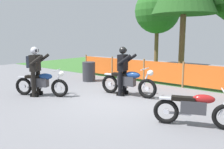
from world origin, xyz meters
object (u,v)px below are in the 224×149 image
at_px(rider_trailing, 123,69).
at_px(oil_drum, 89,72).
at_px(motorcycle_lead, 42,83).
at_px(motorcycle_third, 196,108).
at_px(rider_lead, 35,68).
at_px(motorcycle_trailing, 128,82).

distance_m(rider_trailing, oil_drum, 2.98).
relative_size(rider_trailing, oil_drum, 1.92).
distance_m(motorcycle_lead, oil_drum, 3.03).
bearing_deg(motorcycle_third, rider_trailing, 134.85).
relative_size(motorcycle_lead, oil_drum, 2.03).
height_order(rider_lead, oil_drum, rider_lead).
relative_size(motorcycle_trailing, rider_trailing, 1.24).
xyz_separation_m(motorcycle_third, rider_trailing, (-3.03, 1.32, 0.49)).
bearing_deg(oil_drum, motorcycle_third, -22.58).
xyz_separation_m(motorcycle_lead, motorcycle_trailing, (2.28, 1.91, 0.03)).
bearing_deg(rider_trailing, motorcycle_lead, -146.09).
bearing_deg(oil_drum, motorcycle_trailing, -19.64).
distance_m(motorcycle_lead, motorcycle_trailing, 2.98).
distance_m(motorcycle_trailing, rider_lead, 3.22).
distance_m(motorcycle_trailing, rider_trailing, 0.48).
xyz_separation_m(motorcycle_lead, rider_trailing, (2.08, 1.88, 0.47)).
bearing_deg(rider_lead, rider_trailing, 13.72).
bearing_deg(motorcycle_lead, rider_lead, -179.49).
relative_size(motorcycle_lead, motorcycle_trailing, 0.85).
xyz_separation_m(motorcycle_trailing, rider_trailing, (-0.20, -0.03, 0.43)).
bearing_deg(motorcycle_trailing, rider_lead, -149.05).
distance_m(motorcycle_trailing, motorcycle_third, 3.13).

